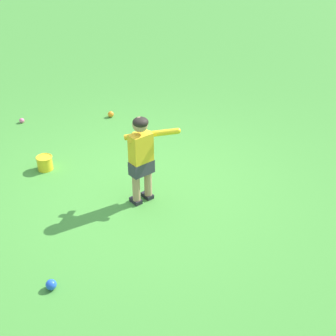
# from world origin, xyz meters

# --- Properties ---
(ground_plane) EXTENTS (40.00, 40.00, 0.00)m
(ground_plane) POSITION_xyz_m (0.00, 0.00, 0.00)
(ground_plane) COLOR #479338
(child_batter) EXTENTS (0.36, 0.64, 1.08)m
(child_batter) POSITION_xyz_m (0.32, 0.02, 0.65)
(child_batter) COLOR #232328
(child_batter) RESTS_ON ground
(play_ball_far_left) EXTENTS (0.10, 0.10, 0.10)m
(play_ball_far_left) POSITION_xyz_m (-2.02, -0.62, 0.05)
(play_ball_far_left) COLOR orange
(play_ball_far_left) RESTS_ON ground
(play_ball_far_right) EXTENTS (0.08, 0.08, 0.08)m
(play_ball_far_right) POSITION_xyz_m (-1.80, -2.01, 0.04)
(play_ball_far_right) COLOR pink
(play_ball_far_right) RESTS_ON ground
(play_ball_center_lawn) EXTENTS (0.10, 0.10, 0.10)m
(play_ball_center_lawn) POSITION_xyz_m (1.73, -0.76, 0.05)
(play_ball_center_lawn) COLOR blue
(play_ball_center_lawn) RESTS_ON ground
(toy_bucket) EXTENTS (0.22, 0.22, 0.19)m
(toy_bucket) POSITION_xyz_m (-0.39, -1.30, 0.10)
(toy_bucket) COLOR yellow
(toy_bucket) RESTS_ON ground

